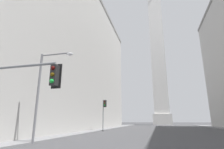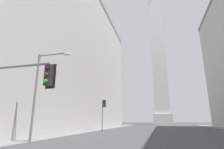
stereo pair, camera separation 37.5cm
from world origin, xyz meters
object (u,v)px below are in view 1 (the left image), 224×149
(traffic_light_mid_left, at_px, (104,110))
(obelisk, at_px, (157,51))
(traffic_light_near_left, at_px, (6,86))
(street_lamp, at_px, (44,85))

(traffic_light_mid_left, bearing_deg, obelisk, 77.19)
(obelisk, relative_size, traffic_light_mid_left, 12.64)
(traffic_light_near_left, height_order, traffic_light_mid_left, traffic_light_mid_left)
(obelisk, distance_m, street_lamp, 75.14)
(street_lamp, bearing_deg, traffic_light_mid_left, 90.37)
(obelisk, height_order, traffic_light_mid_left, obelisk)
(traffic_light_near_left, bearing_deg, street_lamp, 105.64)
(street_lamp, bearing_deg, obelisk, 80.67)
(obelisk, bearing_deg, traffic_light_mid_left, -102.81)
(obelisk, distance_m, traffic_light_near_left, 80.26)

